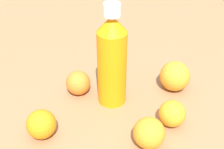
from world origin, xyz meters
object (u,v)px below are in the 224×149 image
Objects in this scene: orange_0 at (41,124)px; orange_4 at (172,114)px; orange_3 at (78,83)px; orange_5 at (175,76)px; orange_2 at (149,133)px; water_bottle at (112,60)px.

orange_4 is at bearing 92.53° from orange_0.
orange_0 is at bearing -27.98° from orange_3.
orange_3 is (-0.15, 0.08, -0.00)m from orange_0.
orange_0 is at bearing -66.24° from orange_5.
orange_0 reaches higher than orange_3.
orange_2 reaches higher than orange_0.
orange_5 is at bearing 113.76° from orange_0.
orange_4 is 0.14m from orange_5.
orange_4 is at bearing -161.54° from water_bottle.
orange_0 is at bearing -101.32° from orange_2.
orange_4 is 0.78× the size of orange_5.
orange_2 is at bearing 37.99° from orange_3.
orange_5 is (-0.14, 0.04, 0.01)m from orange_4.
water_bottle is 0.19m from orange_4.
water_bottle is at bearing 124.22° from orange_0.
orange_2 reaches higher than orange_3.
orange_4 is (0.10, 0.13, -0.09)m from water_bottle.
orange_5 is (-0.04, 0.17, -0.08)m from water_bottle.
water_bottle reaches higher than orange_0.
orange_3 is (-0.20, -0.15, -0.00)m from orange_2.
orange_4 is (0.14, 0.22, -0.00)m from orange_3.
orange_5 reaches higher than orange_3.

